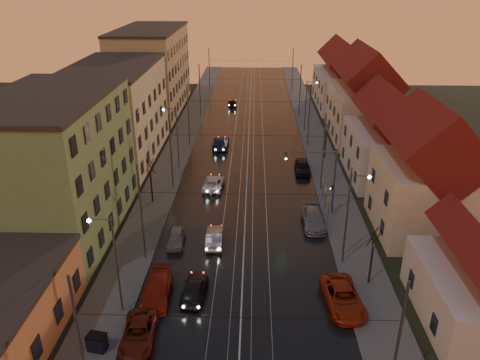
# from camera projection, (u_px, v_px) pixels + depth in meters

# --- Properties ---
(ground) EXTENTS (160.00, 160.00, 0.00)m
(ground) POSITION_uv_depth(u_px,v_px,m) (240.00, 333.00, 32.65)
(ground) COLOR black
(ground) RESTS_ON ground
(road) EXTENTS (16.00, 120.00, 0.04)m
(road) POSITION_uv_depth(u_px,v_px,m) (248.00, 143.00, 69.17)
(road) COLOR black
(road) RESTS_ON ground
(sidewalk_left) EXTENTS (4.00, 120.00, 0.15)m
(sidewalk_left) POSITION_uv_depth(u_px,v_px,m) (181.00, 142.00, 69.43)
(sidewalk_left) COLOR #4C4C4C
(sidewalk_left) RESTS_ON ground
(sidewalk_right) EXTENTS (4.00, 120.00, 0.15)m
(sidewalk_right) POSITION_uv_depth(u_px,v_px,m) (316.00, 143.00, 68.87)
(sidewalk_right) COLOR #4C4C4C
(sidewalk_right) RESTS_ON ground
(tram_rail_0) EXTENTS (0.06, 120.00, 0.03)m
(tram_rail_0) POSITION_uv_depth(u_px,v_px,m) (234.00, 142.00, 69.22)
(tram_rail_0) COLOR gray
(tram_rail_0) RESTS_ON road
(tram_rail_1) EXTENTS (0.06, 120.00, 0.03)m
(tram_rail_1) POSITION_uv_depth(u_px,v_px,m) (243.00, 142.00, 69.18)
(tram_rail_1) COLOR gray
(tram_rail_1) RESTS_ON road
(tram_rail_2) EXTENTS (0.06, 120.00, 0.03)m
(tram_rail_2) POSITION_uv_depth(u_px,v_px,m) (254.00, 143.00, 69.14)
(tram_rail_2) COLOR gray
(tram_rail_2) RESTS_ON road
(tram_rail_3) EXTENTS (0.06, 120.00, 0.03)m
(tram_rail_3) POSITION_uv_depth(u_px,v_px,m) (263.00, 143.00, 69.10)
(tram_rail_3) COLOR gray
(tram_rail_3) RESTS_ON road
(apartment_left_1) EXTENTS (10.00, 18.00, 13.00)m
(apartment_left_1) POSITION_uv_depth(u_px,v_px,m) (56.00, 168.00, 43.29)
(apartment_left_1) COLOR #608756
(apartment_left_1) RESTS_ON ground
(apartment_left_2) EXTENTS (10.00, 20.00, 12.00)m
(apartment_left_2) POSITION_uv_depth(u_px,v_px,m) (116.00, 114.00, 61.76)
(apartment_left_2) COLOR #B7B18D
(apartment_left_2) RESTS_ON ground
(apartment_left_3) EXTENTS (10.00, 24.00, 14.00)m
(apartment_left_3) POSITION_uv_depth(u_px,v_px,m) (152.00, 71.00, 83.27)
(apartment_left_3) COLOR tan
(apartment_left_3) RESTS_ON ground
(house_right_1) EXTENTS (8.67, 10.20, 10.80)m
(house_right_1) POSITION_uv_depth(u_px,v_px,m) (427.00, 179.00, 43.66)
(house_right_1) COLOR beige
(house_right_1) RESTS_ON ground
(house_right_2) EXTENTS (9.18, 12.24, 9.20)m
(house_right_2) POSITION_uv_depth(u_px,v_px,m) (389.00, 141.00, 55.86)
(house_right_2) COLOR silver
(house_right_2) RESTS_ON ground
(house_right_3) EXTENTS (9.18, 14.28, 11.50)m
(house_right_3) POSITION_uv_depth(u_px,v_px,m) (364.00, 100.00, 69.09)
(house_right_3) COLOR beige
(house_right_3) RESTS_ON ground
(house_right_4) EXTENTS (9.18, 16.32, 10.00)m
(house_right_4) POSITION_uv_depth(u_px,v_px,m) (343.00, 80.00, 85.84)
(house_right_4) COLOR silver
(house_right_4) RESTS_ON ground
(catenary_pole_l_0) EXTENTS (0.16, 0.16, 9.00)m
(catenary_pole_l_0) POSITION_uv_depth(u_px,v_px,m) (80.00, 343.00, 25.58)
(catenary_pole_l_0) COLOR #595B60
(catenary_pole_l_0) RESTS_ON ground
(catenary_pole_r_0) EXTENTS (0.16, 0.16, 9.00)m
(catenary_pole_r_0) POSITION_uv_depth(u_px,v_px,m) (397.00, 350.00, 25.10)
(catenary_pole_r_0) COLOR #595B60
(catenary_pole_r_0) RESTS_ON ground
(catenary_pole_l_1) EXTENTS (0.16, 0.16, 9.00)m
(catenary_pole_l_1) POSITION_uv_depth(u_px,v_px,m) (141.00, 214.00, 39.28)
(catenary_pole_l_1) COLOR #595B60
(catenary_pole_l_1) RESTS_ON ground
(catenary_pole_r_1) EXTENTS (0.16, 0.16, 9.00)m
(catenary_pole_r_1) POSITION_uv_depth(u_px,v_px,m) (347.00, 217.00, 38.80)
(catenary_pole_r_1) COLOR #595B60
(catenary_pole_r_1) RESTS_ON ground
(catenary_pole_l_2) EXTENTS (0.16, 0.16, 9.00)m
(catenary_pole_l_2) POSITION_uv_depth(u_px,v_px,m) (171.00, 151.00, 52.98)
(catenary_pole_l_2) COLOR #595B60
(catenary_pole_l_2) RESTS_ON ground
(catenary_pole_r_2) EXTENTS (0.16, 0.16, 9.00)m
(catenary_pole_r_2) POSITION_uv_depth(u_px,v_px,m) (323.00, 153.00, 52.50)
(catenary_pole_r_2) COLOR #595B60
(catenary_pole_r_2) RESTS_ON ground
(catenary_pole_l_3) EXTENTS (0.16, 0.16, 9.00)m
(catenary_pole_l_3) POSITION_uv_depth(u_px,v_px,m) (188.00, 115.00, 66.68)
(catenary_pole_l_3) COLOR #595B60
(catenary_pole_l_3) RESTS_ON ground
(catenary_pole_r_3) EXTENTS (0.16, 0.16, 9.00)m
(catenary_pole_r_3) POSITION_uv_depth(u_px,v_px,m) (309.00, 116.00, 66.20)
(catenary_pole_r_3) COLOR #595B60
(catenary_pole_r_3) RESTS_ON ground
(catenary_pole_l_4) EXTENTS (0.16, 0.16, 9.00)m
(catenary_pole_l_4) POSITION_uv_depth(u_px,v_px,m) (200.00, 91.00, 80.38)
(catenary_pole_l_4) COLOR #595B60
(catenary_pole_l_4) RESTS_ON ground
(catenary_pole_r_4) EXTENTS (0.16, 0.16, 9.00)m
(catenary_pole_r_4) POSITION_uv_depth(u_px,v_px,m) (300.00, 91.00, 79.90)
(catenary_pole_r_4) COLOR #595B60
(catenary_pole_r_4) RESTS_ON ground
(catenary_pole_l_5) EXTENTS (0.16, 0.16, 9.00)m
(catenary_pole_l_5) POSITION_uv_depth(u_px,v_px,m) (209.00, 70.00, 96.82)
(catenary_pole_l_5) COLOR #595B60
(catenary_pole_l_5) RESTS_ON ground
(catenary_pole_r_5) EXTENTS (0.16, 0.16, 9.00)m
(catenary_pole_r_5) POSITION_uv_depth(u_px,v_px,m) (292.00, 71.00, 96.34)
(catenary_pole_r_5) COLOR #595B60
(catenary_pole_r_5) RESTS_ON ground
(street_lamp_0) EXTENTS (1.75, 0.32, 8.00)m
(street_lamp_0) POSITION_uv_depth(u_px,v_px,m) (111.00, 256.00, 32.74)
(street_lamp_0) COLOR #595B60
(street_lamp_0) RESTS_ON ground
(street_lamp_1) EXTENTS (1.75, 0.32, 8.00)m
(street_lamp_1) POSITION_uv_depth(u_px,v_px,m) (351.00, 207.00, 39.54)
(street_lamp_1) COLOR #595B60
(street_lamp_1) RESTS_ON ground
(street_lamp_2) EXTENTS (1.75, 0.32, 8.00)m
(street_lamp_2) POSITION_uv_depth(u_px,v_px,m) (175.00, 132.00, 58.32)
(street_lamp_2) COLOR #595B60
(street_lamp_2) RESTS_ON ground
(street_lamp_3) EXTENTS (1.75, 0.32, 8.00)m
(street_lamp_3) POSITION_uv_depth(u_px,v_px,m) (308.00, 101.00, 72.42)
(street_lamp_3) COLOR #595B60
(street_lamp_3) RESTS_ON ground
(traffic_light_mast) EXTENTS (5.30, 0.32, 7.20)m
(traffic_light_mast) POSITION_uv_depth(u_px,v_px,m) (325.00, 173.00, 46.99)
(traffic_light_mast) COLOR #595B60
(traffic_light_mast) RESTS_ON ground
(bare_tree_0) EXTENTS (1.09, 1.09, 5.11)m
(bare_tree_0) POSITION_uv_depth(u_px,v_px,m) (151.00, 182.00, 50.19)
(bare_tree_0) COLOR black
(bare_tree_0) RESTS_ON ground
(bare_tree_1) EXTENTS (1.09, 1.09, 5.11)m
(bare_tree_1) POSITION_uv_depth(u_px,v_px,m) (372.00, 258.00, 36.83)
(bare_tree_1) COLOR black
(bare_tree_1) RESTS_ON ground
(bare_tree_2) EXTENTS (1.09, 1.09, 5.11)m
(bare_tree_2) POSITION_uv_depth(u_px,v_px,m) (326.00, 141.00, 62.40)
(bare_tree_2) COLOR black
(bare_tree_2) RESTS_ON ground
(driving_car_0) EXTENTS (2.07, 4.45, 1.47)m
(driving_car_0) POSITION_uv_depth(u_px,v_px,m) (194.00, 289.00, 36.08)
(driving_car_0) COLOR black
(driving_car_0) RESTS_ON ground
(driving_car_1) EXTENTS (1.65, 4.30, 1.40)m
(driving_car_1) POSITION_uv_depth(u_px,v_px,m) (214.00, 237.00, 43.18)
(driving_car_1) COLOR #99999E
(driving_car_1) RESTS_ON ground
(driving_car_2) EXTENTS (2.51, 4.85, 1.31)m
(driving_car_2) POSITION_uv_depth(u_px,v_px,m) (214.00, 183.00, 54.37)
(driving_car_2) COLOR white
(driving_car_2) RESTS_ON ground
(driving_car_3) EXTENTS (2.23, 5.40, 1.56)m
(driving_car_3) POSITION_uv_depth(u_px,v_px,m) (221.00, 143.00, 66.92)
(driving_car_3) COLOR navy
(driving_car_3) RESTS_ON ground
(driving_car_4) EXTENTS (1.81, 3.91, 1.30)m
(driving_car_4) POSITION_uv_depth(u_px,v_px,m) (232.00, 103.00, 87.86)
(driving_car_4) COLOR black
(driving_car_4) RESTS_ON ground
(parked_left_1) EXTENTS (2.50, 4.86, 1.31)m
(parked_left_1) POSITION_uv_depth(u_px,v_px,m) (139.00, 333.00, 31.76)
(parked_left_1) COLOR maroon
(parked_left_1) RESTS_ON ground
(parked_left_2) EXTENTS (2.23, 5.14, 1.47)m
(parked_left_2) POSITION_uv_depth(u_px,v_px,m) (157.00, 290.00, 35.95)
(parked_left_2) COLOR maroon
(parked_left_2) RESTS_ON ground
(parked_left_3) EXTENTS (1.76, 3.92, 1.31)m
(parked_left_3) POSITION_uv_depth(u_px,v_px,m) (176.00, 238.00, 43.16)
(parked_left_3) COLOR gray
(parked_left_3) RESTS_ON ground
(parked_right_0) EXTENTS (3.11, 5.81, 1.55)m
(parked_right_0) POSITION_uv_depth(u_px,v_px,m) (343.00, 297.00, 35.05)
(parked_right_0) COLOR #AA2F11
(parked_right_0) RESTS_ON ground
(parked_right_1) EXTENTS (2.18, 5.27, 1.52)m
(parked_right_1) POSITION_uv_depth(u_px,v_px,m) (314.00, 219.00, 46.29)
(parked_right_1) COLOR gray
(parked_right_1) RESTS_ON ground
(parked_right_2) EXTENTS (1.86, 4.57, 1.55)m
(parked_right_2) POSITION_uv_depth(u_px,v_px,m) (302.00, 167.00, 58.53)
(parked_right_2) COLOR black
(parked_right_2) RESTS_ON ground
(dumpster) EXTENTS (1.34, 1.03, 1.10)m
(dumpster) POSITION_uv_depth(u_px,v_px,m) (97.00, 343.00, 30.85)
(dumpster) COLOR black
(dumpster) RESTS_ON sidewalk_left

